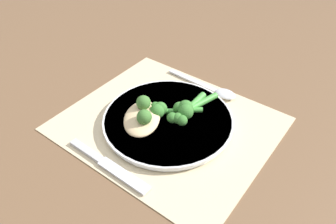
% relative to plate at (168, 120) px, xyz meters
% --- Properties ---
extents(ground_plane, '(3.00, 3.00, 0.00)m').
position_rel_plate_xyz_m(ground_plane, '(0.00, 0.00, -0.01)').
color(ground_plane, brown).
extents(placemat, '(0.41, 0.35, 0.00)m').
position_rel_plate_xyz_m(placemat, '(0.00, 0.00, -0.01)').
color(placemat, beige).
rests_on(placemat, ground_plane).
extents(plate, '(0.26, 0.26, 0.01)m').
position_rel_plate_xyz_m(plate, '(0.00, 0.00, 0.00)').
color(plate, white).
rests_on(plate, placemat).
extents(chicken_fillet, '(0.12, 0.13, 0.02)m').
position_rel_plate_xyz_m(chicken_fillet, '(0.03, 0.04, 0.02)').
color(chicken_fillet, '#DBBC89').
rests_on(chicken_fillet, plate).
extents(pesto_dollop_primary, '(0.03, 0.03, 0.03)m').
position_rel_plate_xyz_m(pesto_dollop_primary, '(0.04, 0.02, 0.04)').
color(pesto_dollop_primary, '#3D702D').
rests_on(pesto_dollop_primary, chicken_fillet).
extents(pesto_dollop_secondary, '(0.03, 0.03, 0.03)m').
position_rel_plate_xyz_m(pesto_dollop_secondary, '(0.02, 0.05, 0.04)').
color(pesto_dollop_secondary, '#3D702D').
rests_on(pesto_dollop_secondary, chicken_fillet).
extents(broccoli_stalk_left, '(0.09, 0.09, 0.03)m').
position_rel_plate_xyz_m(broccoli_stalk_left, '(0.02, -0.00, 0.02)').
color(broccoli_stalk_left, green).
rests_on(broccoli_stalk_left, plate).
extents(broccoli_stalk_rear, '(0.04, 0.12, 0.02)m').
position_rel_plate_xyz_m(broccoli_stalk_rear, '(-0.02, -0.02, 0.02)').
color(broccoli_stalk_rear, green).
rests_on(broccoli_stalk_rear, plate).
extents(broccoli_stalk_front, '(0.05, 0.11, 0.03)m').
position_rel_plate_xyz_m(broccoli_stalk_front, '(-0.02, -0.03, 0.02)').
color(broccoli_stalk_front, green).
rests_on(broccoli_stalk_front, plate).
extents(knife, '(0.19, 0.02, 0.01)m').
position_rel_plate_xyz_m(knife, '(0.02, 0.16, -0.01)').
color(knife, silver).
rests_on(knife, placemat).
extents(spoon, '(0.18, 0.04, 0.01)m').
position_rel_plate_xyz_m(spoon, '(-0.03, -0.15, -0.00)').
color(spoon, silver).
rests_on(spoon, placemat).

